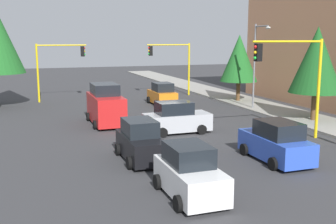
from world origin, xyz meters
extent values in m
plane|color=#353538|center=(0.00, 0.00, 0.00)|extent=(120.00, 120.00, 0.00)
cube|color=gray|center=(-5.00, 10.50, 0.07)|extent=(80.00, 4.00, 0.15)
cube|color=silver|center=(12.30, -3.00, 0.01)|extent=(2.20, 0.36, 0.01)
cone|color=silver|center=(11.00, -3.00, 0.01)|extent=(0.01, 1.10, 1.10)
cylinder|color=yellow|center=(-14.00, 7.50, 2.68)|extent=(0.18, 0.18, 5.35)
cylinder|color=yellow|center=(-14.00, 5.25, 5.20)|extent=(0.12, 4.50, 0.12)
cube|color=black|center=(-14.00, 3.36, 4.62)|extent=(0.36, 0.32, 0.96)
sphere|color=red|center=(-14.00, 3.18, 4.92)|extent=(0.18, 0.18, 0.18)
sphere|color=yellow|center=(-14.00, 3.18, 4.62)|extent=(0.18, 0.18, 0.18)
sphere|color=green|center=(-14.00, 3.18, 4.32)|extent=(0.18, 0.18, 0.18)
cylinder|color=yellow|center=(-14.00, -7.50, 2.69)|extent=(0.18, 0.18, 5.37)
cylinder|color=yellow|center=(-14.00, -5.25, 5.22)|extent=(0.12, 4.50, 0.12)
cube|color=black|center=(-14.00, -3.36, 4.64)|extent=(0.36, 0.32, 0.96)
sphere|color=red|center=(-14.00, -3.18, 4.94)|extent=(0.18, 0.18, 0.18)
sphere|color=yellow|center=(-14.00, -3.18, 4.64)|extent=(0.18, 0.18, 0.18)
sphere|color=green|center=(-14.00, -3.18, 4.34)|extent=(0.18, 0.18, 0.18)
cylinder|color=yellow|center=(6.00, 7.50, 2.91)|extent=(0.18, 0.18, 5.82)
cylinder|color=yellow|center=(6.00, 5.25, 5.67)|extent=(0.12, 4.50, 0.12)
cube|color=black|center=(6.00, 3.36, 5.09)|extent=(0.36, 0.32, 0.96)
sphere|color=red|center=(6.00, 3.18, 5.39)|extent=(0.18, 0.18, 0.18)
sphere|color=yellow|center=(6.00, 3.18, 5.09)|extent=(0.18, 0.18, 0.18)
sphere|color=green|center=(6.00, 3.18, 4.79)|extent=(0.18, 0.18, 0.18)
cylinder|color=slate|center=(-4.00, 9.20, 3.50)|extent=(0.14, 0.14, 7.00)
cylinder|color=slate|center=(-3.10, 9.20, 6.80)|extent=(1.80, 0.10, 0.10)
ellipsoid|color=silver|center=(-2.20, 9.20, 6.65)|extent=(0.56, 0.28, 0.20)
cylinder|color=brown|center=(-8.00, 10.00, 1.07)|extent=(0.36, 0.36, 2.13)
cone|color=#1E6023|center=(-8.00, 10.00, 4.06)|extent=(3.41, 3.41, 4.26)
cylinder|color=brown|center=(2.00, 10.50, 1.15)|extent=(0.36, 0.36, 2.29)
cone|color=#19511E|center=(2.00, 10.50, 4.38)|extent=(3.66, 3.66, 4.58)
cube|color=red|center=(-2.14, -3.52, 1.09)|extent=(4.80, 1.90, 1.85)
cube|color=black|center=(-2.38, -3.52, 2.40)|extent=(2.50, 1.67, 0.76)
cylinder|color=black|center=(-0.65, -2.51, 0.30)|extent=(0.60, 0.20, 0.60)
cylinder|color=black|center=(-0.65, -4.53, 0.30)|extent=(0.60, 0.20, 0.60)
cylinder|color=black|center=(-3.62, -2.51, 0.30)|extent=(0.60, 0.20, 0.60)
cylinder|color=black|center=(-3.62, -4.53, 0.30)|extent=(0.60, 0.20, 0.60)
cube|color=orange|center=(-8.92, 2.85, 0.69)|extent=(3.66, 1.73, 1.05)
cube|color=black|center=(-8.73, 2.85, 1.60)|extent=(1.90, 1.52, 0.76)
cylinder|color=black|center=(-10.05, 1.92, 0.30)|extent=(0.60, 0.20, 0.60)
cylinder|color=black|center=(-10.05, 3.77, 0.30)|extent=(0.60, 0.20, 0.60)
cylinder|color=black|center=(-7.78, 1.92, 0.30)|extent=(0.60, 0.20, 0.60)
cylinder|color=black|center=(-7.78, 3.77, 0.30)|extent=(0.60, 0.20, 0.60)
cube|color=#B2B5BA|center=(2.00, 0.18, 0.69)|extent=(1.77, 4.12, 1.05)
cube|color=black|center=(2.00, -0.02, 1.60)|extent=(1.56, 2.14, 0.76)
cylinder|color=black|center=(1.05, 1.46, 0.30)|extent=(0.20, 0.60, 0.60)
cylinder|color=black|center=(2.95, 1.46, 0.30)|extent=(0.20, 0.60, 0.60)
cylinder|color=black|center=(1.05, -1.09, 0.30)|extent=(0.20, 0.60, 0.60)
cylinder|color=black|center=(2.95, -1.09, 0.30)|extent=(0.20, 0.60, 0.60)
cube|color=blue|center=(9.17, 2.55, 0.69)|extent=(4.14, 1.78, 1.05)
cube|color=black|center=(9.38, 2.55, 1.60)|extent=(2.16, 1.57, 0.76)
cylinder|color=black|center=(7.88, 1.60, 0.30)|extent=(0.60, 0.20, 0.60)
cylinder|color=black|center=(7.88, 3.50, 0.30)|extent=(0.60, 0.20, 0.60)
cylinder|color=black|center=(10.45, 1.60, 0.30)|extent=(0.60, 0.20, 0.60)
cylinder|color=black|center=(10.45, 3.50, 0.30)|extent=(0.60, 0.20, 0.60)
cube|color=white|center=(12.11, -3.11, 0.69)|extent=(3.70, 1.67, 1.05)
cube|color=black|center=(11.93, -3.11, 1.60)|extent=(1.93, 1.47, 0.76)
cylinder|color=black|center=(13.26, -2.22, 0.30)|extent=(0.60, 0.20, 0.60)
cylinder|color=black|center=(13.26, -4.01, 0.30)|extent=(0.60, 0.20, 0.60)
cylinder|color=black|center=(10.96, -2.22, 0.30)|extent=(0.60, 0.20, 0.60)
cylinder|color=black|center=(10.96, -4.01, 0.30)|extent=(0.60, 0.20, 0.60)
cube|color=black|center=(6.97, -3.56, 0.69)|extent=(3.87, 1.64, 1.05)
cube|color=black|center=(6.78, -3.56, 1.60)|extent=(2.01, 1.45, 0.76)
cylinder|color=black|center=(8.17, -2.67, 0.30)|extent=(0.60, 0.20, 0.60)
cylinder|color=black|center=(8.17, -4.44, 0.30)|extent=(0.60, 0.20, 0.60)
cylinder|color=black|center=(5.77, -2.67, 0.30)|extent=(0.60, 0.20, 0.60)
cylinder|color=black|center=(5.77, -4.44, 0.30)|extent=(0.60, 0.20, 0.60)
camera|label=1|loc=(25.57, -8.70, 5.84)|focal=43.90mm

